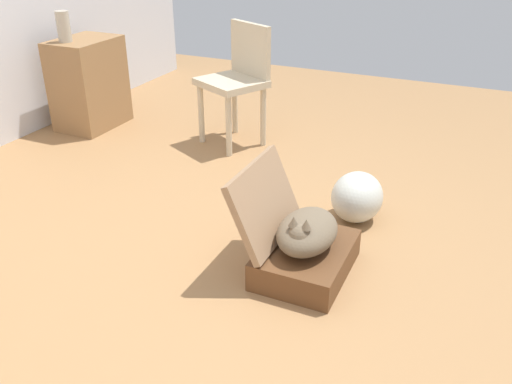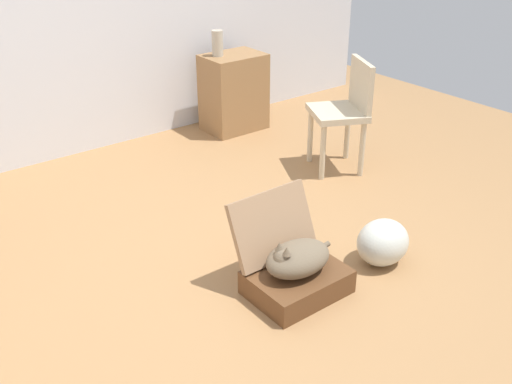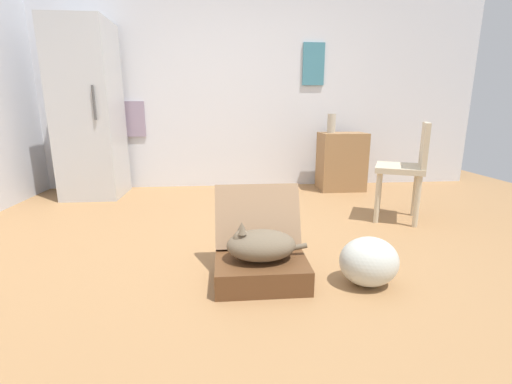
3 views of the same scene
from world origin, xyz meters
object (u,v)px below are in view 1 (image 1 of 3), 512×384
Objects in this scene: side_table at (89,84)px; vase_tall at (64,27)px; plastic_bag_white at (357,197)px; chair at (238,78)px; cat at (307,232)px; suitcase_base at (306,259)px.

side_table is 3.13× the size of vase_tall.
plastic_bag_white is at bearing -101.35° from vase_tall.
plastic_bag_white is 0.48× the size of side_table.
plastic_bag_white is 1.46m from chair.
plastic_bag_white is at bearing -7.82° from cat.
cat is 1.42× the size of plastic_bag_white.
suitcase_base is 2.36× the size of vase_tall.
chair is at bearing 55.01° from plastic_bag_white.
chair is (0.18, -1.27, 0.15)m from side_table.
plastic_bag_white is (0.62, -0.09, 0.07)m from suitcase_base.
chair is at bearing 36.73° from cat.
cat reaches higher than plastic_bag_white.
chair reaches higher than suitcase_base.
vase_tall is at bearing -140.17° from chair.
chair reaches higher than plastic_bag_white.
vase_tall is (1.12, 2.39, 0.60)m from cat.
cat reaches higher than suitcase_base.
suitcase_base is 2.75m from vase_tall.
suitcase_base is 0.63m from plastic_bag_white.
chair is (1.43, 1.07, 0.44)m from suitcase_base.
cat is at bearing -115.19° from vase_tall.
suitcase_base is 1.11× the size of cat.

